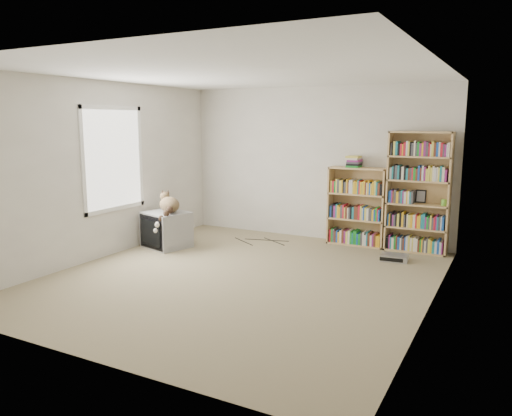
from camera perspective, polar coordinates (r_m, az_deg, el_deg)
The scene contains 17 objects.
floor at distance 6.32m, azimuth -1.66°, elevation -7.96°, with size 4.50×5.00×0.01m, color gray.
wall_back at distance 8.31m, azimuth 6.83°, elevation 5.07°, with size 4.50×0.02×2.50m, color silver.
wall_front at distance 4.09m, azimuth -19.21°, elevation -0.31°, with size 4.50×0.02×2.50m, color silver.
wall_left at distance 7.42m, azimuth -17.05°, elevation 4.14°, with size 0.02×5.00×2.50m, color silver.
wall_right at distance 5.33m, azimuth 19.85°, elevation 1.90°, with size 0.02×5.00×2.50m, color silver.
ceiling at distance 6.05m, azimuth -1.78°, elevation 15.23°, with size 4.50×5.00×0.02m, color white.
window at distance 7.55m, azimuth -15.97°, elevation 5.42°, with size 0.02×1.22×1.52m, color white.
crt_tv at distance 7.89m, azimuth -10.14°, elevation -2.45°, with size 0.77×0.73×0.55m.
cat at distance 7.74m, azimuth -10.06°, elevation 0.09°, with size 0.55×0.72×0.53m.
bookcase_tall at distance 7.78m, azimuth 18.06°, elevation 1.38°, with size 0.90×0.30×1.79m.
bookcase_short at distance 8.03m, azimuth 11.49°, elevation -0.21°, with size 0.90×0.30×1.23m.
book_stack at distance 7.95m, azimuth 11.09°, elevation 5.24°, with size 0.21×0.27×0.18m, color red.
green_mug at distance 7.72m, azimuth 20.72°, elevation 0.61°, with size 0.08×0.08×0.09m, color #6FC036.
framed_print at distance 7.86m, azimuth 18.33°, elevation 1.28°, with size 0.15×0.01×0.20m, color black.
dvd_player at distance 7.32m, azimuth 15.54°, elevation -5.49°, with size 0.37×0.27×0.08m, color #A1A0A5.
wall_outlet at distance 8.41m, azimuth -11.09°, elevation -1.40°, with size 0.01×0.08×0.13m, color silver.
floor_cables at distance 8.01m, azimuth 2.51°, elevation -4.10°, with size 1.20×0.70×0.01m, color black, non-canonical shape.
Camera 1 is at (2.97, -5.24, 1.93)m, focal length 35.00 mm.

